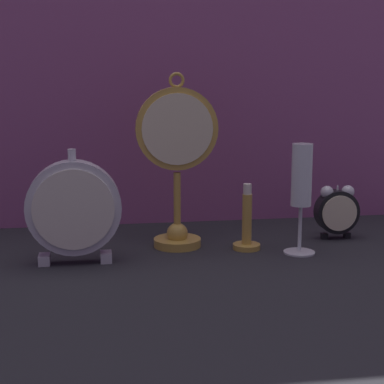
{
  "coord_description": "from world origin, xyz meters",
  "views": [
    {
      "loc": [
        -0.18,
        -1.08,
        0.34
      ],
      "look_at": [
        0.0,
        0.08,
        0.11
      ],
      "focal_mm": 60.0,
      "sensor_mm": 36.0,
      "label": 1
    }
  ],
  "objects": [
    {
      "name": "ground_plane",
      "position": [
        0.0,
        0.0,
        0.0
      ],
      "size": [
        4.0,
        4.0,
        0.0
      ],
      "primitive_type": "plane",
      "color": "#232328"
    },
    {
      "name": "brass_candlestick",
      "position": [
        0.11,
        0.08,
        0.04
      ],
      "size": [
        0.05,
        0.05,
        0.13
      ],
      "color": "gold",
      "rests_on": "ground_plane"
    },
    {
      "name": "fabric_backdrop_drape",
      "position": [
        0.0,
        0.33,
        0.38
      ],
      "size": [
        1.26,
        0.01,
        0.76
      ],
      "primitive_type": "cube",
      "color": "#8E4C7F",
      "rests_on": "ground_plane"
    },
    {
      "name": "alarm_clock_twin_bell",
      "position": [
        0.31,
        0.13,
        0.06
      ],
      "size": [
        0.09,
        0.03,
        0.11
      ],
      "color": "black",
      "rests_on": "ground_plane"
    },
    {
      "name": "mantel_clock_silver",
      "position": [
        -0.22,
        0.04,
        0.1
      ],
      "size": [
        0.17,
        0.04,
        0.21
      ],
      "color": "silver",
      "rests_on": "ground_plane"
    },
    {
      "name": "pocket_watch_on_stand",
      "position": [
        -0.02,
        0.12,
        0.17
      ],
      "size": [
        0.16,
        0.09,
        0.34
      ],
      "color": "gold",
      "rests_on": "ground_plane"
    },
    {
      "name": "champagne_flute",
      "position": [
        0.2,
        0.04,
        0.13
      ],
      "size": [
        0.06,
        0.06,
        0.21
      ],
      "color": "silver",
      "rests_on": "ground_plane"
    }
  ]
}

